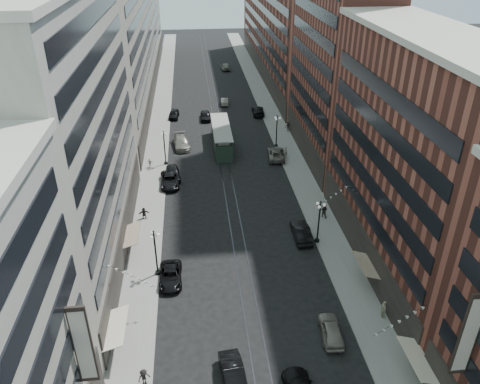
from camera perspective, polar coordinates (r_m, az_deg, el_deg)
name	(u,v)px	position (r m, az deg, el deg)	size (l,w,h in m)	color
ground	(222,149)	(79.05, -2.20, 5.22)	(220.00, 220.00, 0.00)	black
sidewalk_west	(159,129)	(88.33, -9.87, 7.52)	(4.00, 180.00, 0.15)	gray
sidewalk_east	(276,125)	(89.48, 4.45, 8.16)	(4.00, 180.00, 0.15)	gray
rail_west	(214,128)	(88.21, -3.13, 7.85)	(0.12, 180.00, 0.02)	#2D2D33
rail_east	(222,127)	(88.29, -2.21, 7.89)	(0.12, 180.00, 0.02)	#2D2D33
building_west_mid	(70,139)	(50.13, -20.03, 6.14)	(8.00, 36.00, 28.00)	#A7A394
building_west_far	(131,31)	(110.41, -13.10, 18.59)	(8.00, 90.00, 26.00)	#A7A394
building_east_mid	(413,163)	(49.79, 20.33, 3.39)	(8.00, 30.00, 24.00)	brown
building_east_tower	(340,20)	(72.25, 12.15, 19.77)	(8.00, 26.00, 42.00)	brown
building_east_far	(278,25)	(120.70, 4.61, 19.59)	(8.00, 72.00, 24.00)	brown
lamppost_sw_far	(156,251)	(49.73, -10.26, -7.13)	(1.03, 1.14, 5.52)	black
lamppost_sw_mid	(165,147)	(73.23, -9.19, 5.47)	(1.03, 1.14, 5.52)	black
lamppost_se_far	(319,220)	(54.58, 9.60, -3.44)	(1.03, 1.14, 5.52)	black
lamppost_se_mid	(277,130)	(78.91, 4.50, 7.55)	(1.03, 1.14, 5.52)	black
streetcar	(221,138)	(79.34, -2.28, 6.65)	(2.95, 13.31, 3.68)	#23372B
car_2	(171,276)	(50.15, -8.46, -10.06)	(2.32, 5.02, 1.40)	black
car_4	(331,330)	(44.70, 11.04, -16.16)	(1.83, 4.56, 1.55)	gray
car_5	(234,376)	(40.58, -0.78, -21.48)	(1.73, 4.96, 1.64)	black
pedestrian_2	(132,232)	(56.90, -13.04, -4.80)	(0.88, 0.48, 1.81)	black
pedestrian_4	(383,309)	(47.28, 17.09, -13.53)	(1.11, 0.51, 1.90)	beige
car_7	(170,180)	(68.08, -8.56, 1.44)	(2.60, 5.65, 1.57)	black
car_8	(181,142)	(80.13, -7.18, 6.04)	(2.48, 6.11, 1.77)	slate
car_9	(174,114)	(93.63, -8.07, 9.39)	(1.83, 4.55, 1.55)	black
car_10	(301,232)	(56.33, 7.46, -4.85)	(1.80, 5.16, 1.70)	black
car_11	(276,154)	(75.69, 4.41, 4.67)	(2.63, 5.70, 1.58)	#646059
car_12	(258,111)	(94.61, 2.23, 9.89)	(2.25, 5.55, 1.61)	black
car_13	(205,116)	(92.01, -4.25, 9.26)	(1.88, 4.66, 1.59)	black
car_14	(225,101)	(100.39, -1.90, 11.00)	(1.48, 4.23, 1.39)	gray
pedestrian_5	(144,213)	(60.56, -11.63, -2.53)	(1.40, 0.40, 1.51)	black
pedestrian_6	(150,163)	(73.48, -10.92, 3.51)	(0.88, 0.40, 1.50)	beige
pedestrian_7	(324,210)	(60.45, 10.22, -2.23)	(0.92, 0.50, 1.89)	black
pedestrian_8	(285,152)	(75.90, 5.55, 4.91)	(0.66, 0.43, 1.80)	#A6A089
pedestrian_9	(288,127)	(86.08, 5.88, 7.94)	(1.20, 0.50, 1.86)	black
car_extra_0	(225,66)	(127.29, -1.83, 15.05)	(2.09, 5.19, 1.77)	slate
car_extra_1	(173,173)	(69.89, -8.16, 2.28)	(1.95, 4.85, 1.65)	black
pedestrian_extra_0	(144,377)	(41.06, -11.63, -21.24)	(1.01, 0.42, 1.57)	black
pedestrian_extra_1	(115,335)	(44.64, -14.95, -16.53)	(0.77, 0.42, 1.58)	black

